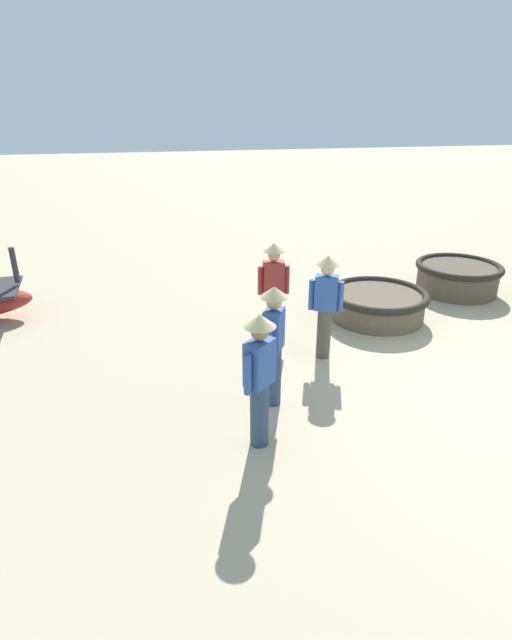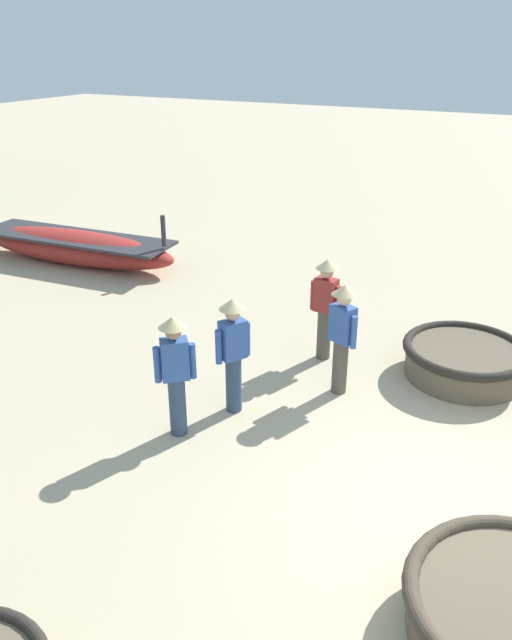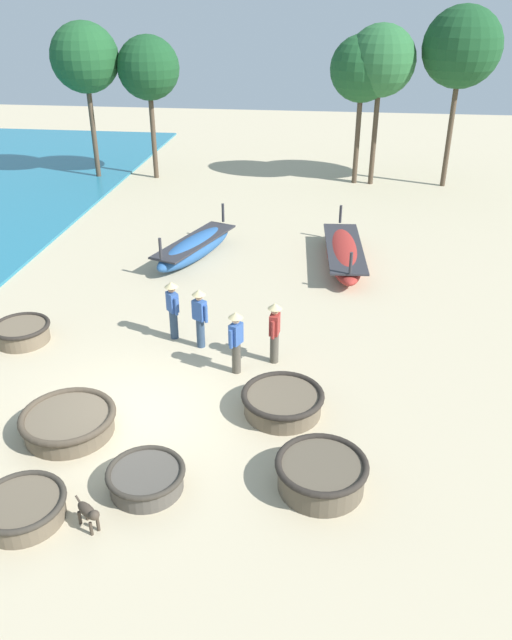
{
  "view_description": "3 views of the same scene",
  "coord_description": "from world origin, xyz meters",
  "px_view_note": "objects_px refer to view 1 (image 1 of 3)",
  "views": [
    {
      "loc": [
        -4.63,
        4.7,
        3.73
      ],
      "look_at": [
        2.15,
        3.15,
        0.71
      ],
      "focal_mm": 28.0,
      "sensor_mm": 36.0,
      "label": 1
    },
    {
      "loc": [
        -5.5,
        -0.45,
        4.76
      ],
      "look_at": [
        1.84,
        3.32,
        0.98
      ],
      "focal_mm": 35.0,
      "sensor_mm": 36.0,
      "label": 2
    },
    {
      "loc": [
        4.18,
        -10.89,
        8.45
      ],
      "look_at": [
        2.38,
        3.48,
        0.75
      ],
      "focal_mm": 35.0,
      "sensor_mm": 36.0,
      "label": 3
    }
  ],
  "objects_px": {
    "coracle_far_right": "(377,303)",
    "fisherman_standing_right": "(274,285)",
    "coracle_upturned": "(457,276)",
    "fisherman_with_hat": "(260,373)",
    "fisherman_by_coracle": "(273,339)",
    "fisherman_hauling": "(326,301)"
  },
  "relations": [
    {
      "from": "fisherman_standing_right",
      "to": "fisherman_by_coracle",
      "type": "xyz_separation_m",
      "value": [
        -2.01,
        0.53,
        0.0
      ]
    },
    {
      "from": "fisherman_hauling",
      "to": "fisherman_standing_right",
      "type": "relative_size",
      "value": 1.0
    },
    {
      "from": "coracle_far_right",
      "to": "fisherman_by_coracle",
      "type": "distance_m",
      "value": 3.65
    },
    {
      "from": "fisherman_by_coracle",
      "to": "coracle_far_right",
      "type": "bearing_deg",
      "value": -47.75
    },
    {
      "from": "coracle_far_right",
      "to": "coracle_upturned",
      "type": "distance_m",
      "value": 2.48
    },
    {
      "from": "coracle_upturned",
      "to": "fisherman_by_coracle",
      "type": "height_order",
      "value": "fisherman_by_coracle"
    },
    {
      "from": "coracle_upturned",
      "to": "fisherman_by_coracle",
      "type": "xyz_separation_m",
      "value": [
        -3.35,
        4.95,
        0.62
      ]
    },
    {
      "from": "fisherman_with_hat",
      "to": "fisherman_standing_right",
      "type": "bearing_deg",
      "value": -17.74
    },
    {
      "from": "fisherman_hauling",
      "to": "fisherman_by_coracle",
      "type": "distance_m",
      "value": 1.59
    },
    {
      "from": "fisherman_hauling",
      "to": "coracle_far_right",
      "type": "bearing_deg",
      "value": -50.06
    },
    {
      "from": "coracle_far_right",
      "to": "fisherman_standing_right",
      "type": "height_order",
      "value": "fisherman_standing_right"
    },
    {
      "from": "coracle_far_right",
      "to": "coracle_upturned",
      "type": "relative_size",
      "value": 1.05
    },
    {
      "from": "coracle_upturned",
      "to": "fisherman_hauling",
      "type": "relative_size",
      "value": 1.07
    },
    {
      "from": "fisherman_with_hat",
      "to": "coracle_upturned",
      "type": "bearing_deg",
      "value": -51.99
    },
    {
      "from": "coracle_far_right",
      "to": "fisherman_by_coracle",
      "type": "relative_size",
      "value": 1.12
    },
    {
      "from": "coracle_far_right",
      "to": "fisherman_by_coracle",
      "type": "xyz_separation_m",
      "value": [
        -2.41,
        2.65,
        0.67
      ]
    },
    {
      "from": "fisherman_standing_right",
      "to": "fisherman_with_hat",
      "type": "height_order",
      "value": "same"
    },
    {
      "from": "fisherman_standing_right",
      "to": "fisherman_with_hat",
      "type": "distance_m",
      "value": 2.97
    },
    {
      "from": "fisherman_with_hat",
      "to": "fisherman_by_coracle",
      "type": "bearing_deg",
      "value": -24.64
    },
    {
      "from": "fisherman_hauling",
      "to": "fisherman_standing_right",
      "type": "height_order",
      "value": "same"
    },
    {
      "from": "fisherman_hauling",
      "to": "fisherman_standing_right",
      "type": "bearing_deg",
      "value": 33.96
    },
    {
      "from": "coracle_upturned",
      "to": "fisherman_with_hat",
      "type": "relative_size",
      "value": 1.07
    }
  ]
}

